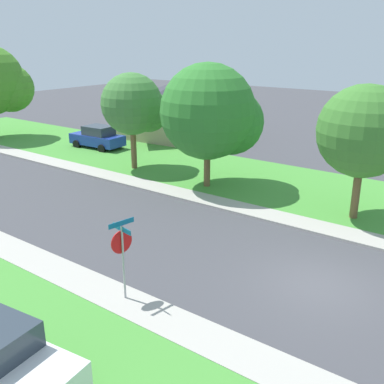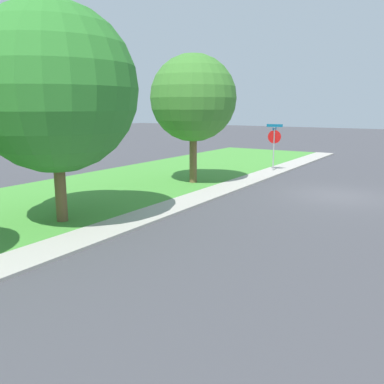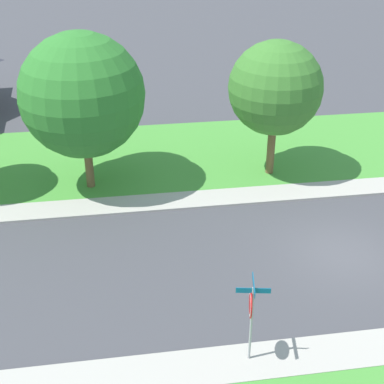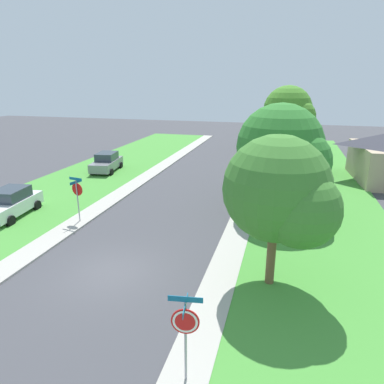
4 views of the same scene
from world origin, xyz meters
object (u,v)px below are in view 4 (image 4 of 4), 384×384
at_px(car_blue_across_road, 313,162).
at_px(tree_corner_large, 290,112).
at_px(stop_sign_near_corner, 185,326).
at_px(tree_sidewalk_near, 285,151).
at_px(tree_sidewalk_far, 282,194).
at_px(car_grey_near_corner, 107,162).
at_px(stop_sign_far_corner, 77,192).
at_px(car_white_kerbside_mid, 10,203).
at_px(tree_across_left, 289,137).

xyz_separation_m(car_blue_across_road, tree_corner_large, (-2.36, 9.33, 3.80)).
xyz_separation_m(stop_sign_near_corner, car_blue_across_road, (4.72, 26.03, -1.01)).
xyz_separation_m(tree_sidewalk_near, tree_sidewalk_far, (0.06, -8.18, -0.11)).
distance_m(stop_sign_near_corner, tree_corner_large, 35.55).
bearing_deg(tree_sidewalk_far, car_grey_near_corner, 136.12).
height_order(stop_sign_far_corner, tree_sidewalk_far, tree_sidewalk_far).
height_order(stop_sign_far_corner, car_white_kerbside_mid, stop_sign_far_corner).
bearing_deg(car_white_kerbside_mid, stop_sign_far_corner, 3.76).
bearing_deg(tree_corner_large, tree_sidewalk_far, -90.33).
xyz_separation_m(stop_sign_far_corner, tree_corner_large, (11.68, 25.96, 2.79)).
bearing_deg(car_blue_across_road, tree_corner_large, 104.18).
height_order(stop_sign_far_corner, tree_corner_large, tree_corner_large).
distance_m(stop_sign_near_corner, car_blue_across_road, 26.47).
height_order(car_blue_across_road, tree_corner_large, tree_corner_large).
relative_size(car_blue_across_road, tree_sidewalk_near, 0.64).
bearing_deg(car_grey_near_corner, tree_sidewalk_far, -43.88).
height_order(car_white_kerbside_mid, tree_corner_large, tree_corner_large).
height_order(stop_sign_near_corner, tree_sidewalk_near, tree_sidewalk_near).
distance_m(car_blue_across_road, tree_sidewalk_near, 13.03).
bearing_deg(stop_sign_far_corner, car_grey_near_corner, 111.16).
height_order(car_white_kerbside_mid, tree_sidewalk_near, tree_sidewalk_near).
bearing_deg(tree_sidewalk_far, tree_across_left, 89.39).
bearing_deg(tree_across_left, stop_sign_far_corner, -138.78).
distance_m(car_white_kerbside_mid, tree_corner_large, 31.13).
xyz_separation_m(tree_sidewalk_near, tree_across_left, (0.21, 5.95, -0.06)).
bearing_deg(tree_sidewalk_near, tree_across_left, 87.95).
bearing_deg(car_white_kerbside_mid, car_blue_across_road, 42.24).
height_order(car_blue_across_road, tree_sidewalk_near, tree_sidewalk_near).
relative_size(car_white_kerbside_mid, tree_sidewalk_near, 0.65).
bearing_deg(car_white_kerbside_mid, tree_across_left, 32.89).
bearing_deg(car_grey_near_corner, stop_sign_near_corner, -56.57).
bearing_deg(tree_sidewalk_far, tree_sidewalk_near, 90.44).
distance_m(tree_sidewalk_far, tree_across_left, 14.12).
distance_m(stop_sign_far_corner, car_blue_across_road, 21.78).
relative_size(car_grey_near_corner, tree_corner_large, 0.59).
distance_m(stop_sign_far_corner, car_white_kerbside_mid, 4.72).
height_order(tree_corner_large, tree_across_left, tree_corner_large).
bearing_deg(tree_sidewalk_near, stop_sign_far_corner, -159.55).
height_order(car_grey_near_corner, tree_sidewalk_near, tree_sidewalk_near).
height_order(tree_sidewalk_far, tree_across_left, tree_sidewalk_far).
distance_m(stop_sign_near_corner, stop_sign_far_corner, 13.24).
xyz_separation_m(stop_sign_near_corner, car_white_kerbside_mid, (-13.92, 9.10, -1.01)).
relative_size(car_white_kerbside_mid, tree_sidewalk_far, 0.72).
bearing_deg(car_blue_across_road, tree_sidewalk_far, -97.02).
xyz_separation_m(car_grey_near_corner, tree_across_left, (16.08, -1.19, 3.18)).
bearing_deg(tree_sidewalk_far, car_blue_across_road, 82.98).
distance_m(tree_sidewalk_near, tree_corner_large, 21.70).
bearing_deg(stop_sign_near_corner, tree_sidewalk_near, 81.16).
bearing_deg(tree_sidewalk_far, stop_sign_near_corner, -111.72).
height_order(stop_sign_near_corner, tree_sidewalk_far, tree_sidewalk_far).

